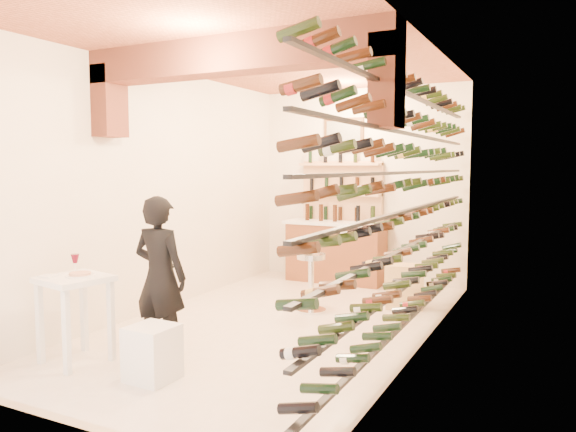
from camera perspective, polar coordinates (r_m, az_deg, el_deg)
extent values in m
plane|color=silver|center=(6.80, -1.16, -11.19)|extent=(6.00, 6.00, 0.00)
cube|color=#EFE3CF|center=(9.28, 7.56, 3.18)|extent=(3.50, 0.02, 3.20)
cube|color=#EFE3CF|center=(4.13, -21.13, 0.48)|extent=(3.50, 0.02, 3.20)
cube|color=#EFE3CF|center=(7.51, -13.07, 2.64)|extent=(0.02, 6.00, 3.20)
cube|color=#EFE3CF|center=(5.91, 13.96, 1.98)|extent=(0.02, 6.00, 3.20)
cube|color=#AB583C|center=(6.65, -1.22, 16.32)|extent=(3.50, 6.00, 0.02)
cube|color=brown|center=(5.77, -6.09, 16.20)|extent=(3.50, 0.35, 0.36)
cube|color=brown|center=(6.72, -18.03, 11.20)|extent=(0.24, 0.35, 0.80)
cube|color=brown|center=(5.02, 10.23, 13.52)|extent=(0.24, 0.35, 0.80)
cube|color=black|center=(6.17, 12.21, -10.59)|extent=(0.06, 5.70, 0.03)
cube|color=black|center=(6.07, 12.28, -6.96)|extent=(0.06, 5.70, 0.03)
cube|color=black|center=(6.00, 12.36, -3.22)|extent=(0.06, 5.70, 0.03)
cube|color=black|center=(5.96, 12.43, 0.59)|extent=(0.06, 5.70, 0.03)
cube|color=black|center=(5.94, 12.51, 4.43)|extent=(0.06, 5.70, 0.03)
cube|color=black|center=(5.95, 12.58, 8.29)|extent=(0.06, 5.70, 0.03)
cube|color=black|center=(5.99, 12.66, 12.11)|extent=(0.06, 5.70, 0.03)
cube|color=brown|center=(9.17, 4.98, -3.86)|extent=(1.60, 0.55, 0.96)
cube|color=white|center=(9.10, 5.00, -0.71)|extent=(1.70, 0.62, 0.05)
cube|color=#E1AC7E|center=(9.35, 5.62, -0.47)|extent=(1.40, 0.10, 2.00)
cube|color=#E1AC7E|center=(9.33, 5.37, -3.89)|extent=(1.40, 0.28, 0.04)
cube|color=#E1AC7E|center=(9.26, 5.39, -0.83)|extent=(1.40, 0.28, 0.04)
cube|color=#E1AC7E|center=(9.22, 5.42, 2.26)|extent=(1.40, 0.28, 0.04)
cube|color=#E1AC7E|center=(9.21, 5.45, 5.36)|extent=(1.40, 0.28, 0.04)
cube|color=brown|center=(9.37, 5.81, 8.42)|extent=(0.70, 0.04, 0.55)
cube|color=#99998C|center=(9.35, 5.76, 8.42)|extent=(0.60, 0.01, 0.45)
cube|color=white|center=(5.74, -21.30, -6.12)|extent=(0.69, 0.69, 0.06)
cube|color=white|center=(5.93, -24.36, -10.12)|extent=(0.06, 0.06, 0.80)
cube|color=white|center=(5.53, -22.01, -11.13)|extent=(0.06, 0.06, 0.80)
cube|color=white|center=(6.15, -20.41, -9.42)|extent=(0.06, 0.06, 0.80)
cube|color=white|center=(5.77, -17.88, -10.32)|extent=(0.06, 0.06, 0.80)
cylinder|color=white|center=(5.71, -20.76, -5.80)|extent=(0.27, 0.27, 0.02)
cylinder|color=#BF7266|center=(5.71, -20.77, -5.60)|extent=(0.20, 0.20, 0.02)
cube|color=white|center=(5.80, -23.66, -5.73)|extent=(0.16, 0.16, 0.02)
cylinder|color=white|center=(5.97, -21.19, -5.40)|extent=(0.08, 0.08, 0.00)
cylinder|color=white|center=(5.96, -21.20, -4.89)|extent=(0.01, 0.01, 0.10)
cone|color=#500617|center=(5.95, -21.23, -4.14)|extent=(0.08, 0.08, 0.09)
cube|color=white|center=(5.22, -13.90, -13.62)|extent=(0.41, 0.41, 0.49)
imported|color=black|center=(5.68, -13.14, -6.15)|extent=(0.61, 0.41, 1.62)
cylinder|color=silver|center=(7.39, 2.40, -9.73)|extent=(0.40, 0.40, 0.03)
cylinder|color=silver|center=(7.30, 2.41, -7.05)|extent=(0.08, 0.08, 0.70)
cylinder|color=silver|center=(7.24, 2.42, -4.20)|extent=(0.38, 0.38, 0.07)
torus|color=silver|center=(7.34, 2.41, -8.19)|extent=(0.30, 0.30, 0.02)
cube|color=#E4BC7D|center=(7.69, 11.94, -8.23)|extent=(0.57, 0.46, 0.29)
cube|color=#E4BC7D|center=(7.63, 11.99, -6.06)|extent=(0.58, 0.46, 0.30)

